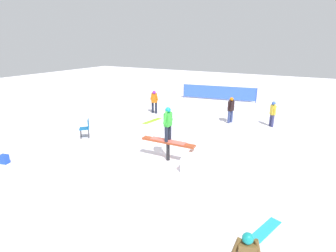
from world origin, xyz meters
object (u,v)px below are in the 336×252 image
Objects in this scene: rail_feature at (168,144)px; loose_snowboard_lime at (152,121)px; bystander_black at (231,109)px; loose_snowboard_cyan at (263,232)px; main_rider_on_rail at (168,125)px; bystander_orange at (154,101)px; bystander_yellow at (273,113)px; folding_chair at (86,129)px; backpack_on_snow at (4,159)px.

rail_feature is 5.32m from loose_snowboard_lime.
bystander_black is 1.04× the size of loose_snowboard_lime.
loose_snowboard_cyan is (-3.95, 2.45, -0.65)m from rail_feature.
main_rider_on_rail is 7.05m from bystander_orange.
bystander_black is (-0.71, -5.98, 0.16)m from rail_feature.
bystander_yellow is at bearing -154.05° from loose_snowboard_cyan.
bystander_yellow is (-2.85, -6.39, -0.66)m from main_rider_on_rail.
folding_chair is (0.51, 5.38, -0.40)m from bystander_orange.
main_rider_on_rail is at bearing -102.94° from loose_snowboard_cyan.
main_rider_on_rail reaches higher than loose_snowboard_cyan.
backpack_on_snow is at bearing -14.95° from bystander_black.
bystander_black is 4.49m from loose_snowboard_lime.
bystander_black is at bearing -135.40° from backpack_on_snow.
bystander_yellow reaches higher than backpack_on_snow.
folding_chair reaches higher than loose_snowboard_lime.
loose_snowboard_cyan is (-8.06, 8.14, -0.80)m from bystander_orange.
folding_chair reaches higher than loose_snowboard_cyan.
bystander_orange reaches higher than loose_snowboard_cyan.
bystander_black reaches higher than bystander_orange.
main_rider_on_rail reaches higher than loose_snowboard_lime.
rail_feature reaches higher than backpack_on_snow.
loose_snowboard_cyan is at bearing -41.56° from bystander_orange.
bystander_orange is at bearing -143.59° from loose_snowboard_lime.
bystander_black reaches higher than backpack_on_snow.
bystander_yellow reaches higher than loose_snowboard_lime.
backpack_on_snow is at bearing 29.83° from rail_feature.
main_rider_on_rail is (0.00, 0.00, 0.77)m from rail_feature.
loose_snowboard_lime is 4.14× the size of backpack_on_snow.
backpack_on_snow is (5.25, 3.21, -1.25)m from main_rider_on_rail.
main_rider_on_rail is at bearing 47.71° from loose_snowboard_lime.
rail_feature is 1.55× the size of loose_snowboard_lime.
rail_feature is at bearing 11.27° from bystander_black.
backpack_on_snow is (9.20, 0.76, 0.16)m from loose_snowboard_cyan.
bystander_black is 1.66× the size of folding_chair.
bystander_orange is 1.06× the size of loose_snowboard_cyan.
rail_feature is 1.59× the size of bystander_yellow.
rail_feature is at bearing 43.81° from folding_chair.
bystander_yellow is at bearing 86.80° from folding_chair.
backpack_on_snow is at bearing -66.39° from loose_snowboard_cyan.
bystander_orange is 4.25× the size of backpack_on_snow.
folding_chair is 2.59× the size of backpack_on_snow.
bystander_yellow is 12.58m from backpack_on_snow.
backpack_on_snow is (1.14, 8.90, -0.64)m from bystander_orange.
loose_snowboard_cyan is 3.99× the size of backpack_on_snow.
bystander_yellow is at bearing 9.46° from bystander_orange.
folding_chair is (7.47, 6.08, -0.35)m from bystander_yellow.
bystander_black reaches higher than loose_snowboard_cyan.
loose_snowboard_lime is at bearing -52.91° from rail_feature.
bystander_yellow is 0.97× the size of loose_snowboard_lime.
main_rider_on_rail is 6.05m from bystander_black.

